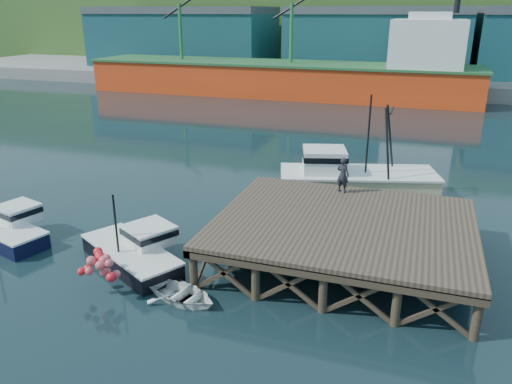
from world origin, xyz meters
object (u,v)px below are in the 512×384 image
at_px(trawler, 354,176).
at_px(dockworker, 343,175).
at_px(dinghy, 183,294).
at_px(boat_navy, 7,228).
at_px(boat_black, 135,250).

relative_size(trawler, dockworker, 5.43).
height_order(dinghy, dockworker, dockworker).
distance_m(boat_navy, boat_black, 7.85).
bearing_deg(dockworker, dinghy, 82.34).
bearing_deg(dockworker, boat_black, 59.96).
xyz_separation_m(boat_navy, boat_black, (7.85, -0.09, -0.01)).
relative_size(boat_black, dinghy, 2.05).
xyz_separation_m(dinghy, dockworker, (4.91, 9.72, 2.78)).
xyz_separation_m(boat_black, dockworker, (8.59, 7.42, 2.41)).
distance_m(boat_black, dinghy, 4.36).
xyz_separation_m(boat_navy, dockworker, (16.43, 7.32, 2.40)).
relative_size(boat_navy, dinghy, 1.89).
bearing_deg(trawler, dinghy, -124.13).
bearing_deg(boat_navy, dinghy, 4.49).
bearing_deg(trawler, boat_black, -140.07).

